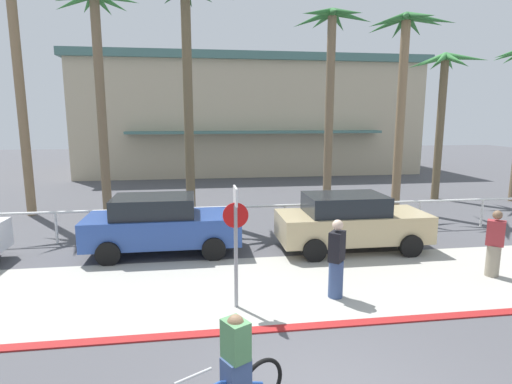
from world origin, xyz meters
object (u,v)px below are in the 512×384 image
(palm_tree_3, at_px, (187,42))
(car_tan_2, at_px, (350,221))
(palm_tree_2, at_px, (97,48))
(car_blue_1, at_px, (162,224))
(stop_sign_bike_lane, at_px, (236,230))
(pedestrian_0, at_px, (494,246))
(palm_tree_4, at_px, (331,63))
(cyclist_blue_0, at_px, (233,372))
(pedestrian_1, at_px, (336,262))
(palm_tree_1, at_px, (14,27))
(palm_tree_6, at_px, (443,89))
(palm_tree_5, at_px, (404,60))

(palm_tree_3, bearing_deg, car_tan_2, -46.10)
(palm_tree_2, xyz_separation_m, car_blue_1, (2.61, -5.32, -5.68))
(stop_sign_bike_lane, relative_size, pedestrian_0, 1.51)
(palm_tree_4, relative_size, pedestrian_0, 4.93)
(cyclist_blue_0, bearing_deg, car_blue_1, 101.50)
(stop_sign_bike_lane, xyz_separation_m, pedestrian_1, (2.21, 0.17, -0.85))
(cyclist_blue_0, bearing_deg, palm_tree_4, 67.31)
(palm_tree_2, bearing_deg, palm_tree_3, -14.92)
(stop_sign_bike_lane, distance_m, palm_tree_1, 13.31)
(palm_tree_3, xyz_separation_m, palm_tree_6, (11.71, 2.04, -1.45))
(palm_tree_3, bearing_deg, pedestrian_1, -68.47)
(palm_tree_3, relative_size, cyclist_blue_0, 5.46)
(palm_tree_1, bearing_deg, palm_tree_6, 2.59)
(palm_tree_2, relative_size, palm_tree_5, 1.08)
(palm_tree_2, distance_m, palm_tree_4, 9.31)
(palm_tree_2, bearing_deg, car_tan_2, -35.56)
(palm_tree_4, xyz_separation_m, palm_tree_6, (5.83, 1.08, -0.92))
(cyclist_blue_0, bearing_deg, palm_tree_6, 50.87)
(palm_tree_6, relative_size, cyclist_blue_0, 4.27)
(palm_tree_3, bearing_deg, cyclist_blue_0, -86.82)
(palm_tree_6, height_order, pedestrian_0, palm_tree_6)
(palm_tree_1, distance_m, palm_tree_4, 12.37)
(stop_sign_bike_lane, height_order, palm_tree_6, palm_tree_6)
(palm_tree_4, relative_size, car_blue_1, 1.89)
(palm_tree_5, height_order, palm_tree_6, palm_tree_5)
(palm_tree_6, bearing_deg, palm_tree_4, -169.47)
(stop_sign_bike_lane, relative_size, car_blue_1, 0.58)
(palm_tree_3, height_order, palm_tree_4, palm_tree_3)
(palm_tree_6, distance_m, pedestrian_1, 13.96)
(palm_tree_6, bearing_deg, cyclist_blue_0, -129.13)
(palm_tree_3, bearing_deg, palm_tree_4, 9.26)
(palm_tree_5, distance_m, pedestrian_0, 9.29)
(pedestrian_1, bearing_deg, palm_tree_5, 56.13)
(palm_tree_4, bearing_deg, stop_sign_bike_lane, -117.83)
(car_blue_1, bearing_deg, pedestrian_0, -20.32)
(palm_tree_5, relative_size, car_blue_1, 1.83)
(palm_tree_5, relative_size, cyclist_blue_0, 4.99)
(palm_tree_1, height_order, palm_tree_2, palm_tree_1)
(palm_tree_6, height_order, car_tan_2, palm_tree_6)
(cyclist_blue_0, xyz_separation_m, pedestrian_1, (2.56, 3.44, 0.13))
(car_blue_1, height_order, car_tan_2, same)
(car_tan_2, bearing_deg, car_blue_1, 174.77)
(palm_tree_5, distance_m, car_tan_2, 8.22)
(palm_tree_2, relative_size, pedestrian_1, 4.89)
(palm_tree_1, height_order, cyclist_blue_0, palm_tree_1)
(stop_sign_bike_lane, relative_size, car_tan_2, 0.58)
(car_tan_2, relative_size, pedestrian_1, 2.49)
(palm_tree_1, xyz_separation_m, palm_tree_3, (6.44, -1.22, -0.59))
(car_blue_1, relative_size, car_tan_2, 1.00)
(pedestrian_0, distance_m, pedestrian_1, 4.32)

